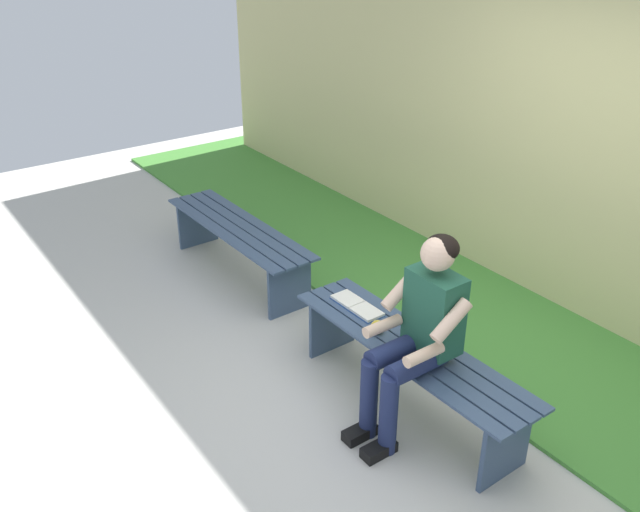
{
  "coord_description": "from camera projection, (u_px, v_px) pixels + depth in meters",
  "views": [
    {
      "loc": [
        -2.59,
        2.55,
        2.95
      ],
      "look_at": [
        0.76,
        0.15,
        0.82
      ],
      "focal_mm": 38.95,
      "sensor_mm": 36.0,
      "label": 1
    }
  ],
  "objects": [
    {
      "name": "ground_plane",
      "position": [
        193.0,
        379.0,
        4.82
      ],
      "size": [
        10.0,
        7.0,
        0.04
      ],
      "primitive_type": "cube",
      "color": "beige"
    },
    {
      "name": "grass_strip",
      "position": [
        455.0,
        272.0,
        6.12
      ],
      "size": [
        9.0,
        2.37,
        0.03
      ],
      "primitive_type": "cube",
      "color": "#478C38",
      "rests_on": "ground"
    },
    {
      "name": "brick_wall",
      "position": [
        567.0,
        105.0,
        5.18
      ],
      "size": [
        9.5,
        0.24,
        3.16
      ],
      "primitive_type": "cube",
      "color": "#D1C684",
      "rests_on": "ground"
    },
    {
      "name": "bench_near",
      "position": [
        409.0,
        359.0,
        4.38
      ],
      "size": [
        1.84,
        0.47,
        0.47
      ],
      "rotation": [
        0.0,
        0.0,
        0.02
      ],
      "color": "#384C6B",
      "rests_on": "ground"
    },
    {
      "name": "bench_far",
      "position": [
        239.0,
        238.0,
        5.94
      ],
      "size": [
        1.79,
        0.47,
        0.47
      ],
      "rotation": [
        0.0,
        0.0,
        0.02
      ],
      "color": "#384C6B",
      "rests_on": "ground"
    },
    {
      "name": "person_seated",
      "position": [
        418.0,
        330.0,
        4.05
      ],
      "size": [
        0.5,
        0.69,
        1.28
      ],
      "color": "#1E513D",
      "rests_on": "ground"
    },
    {
      "name": "apple",
      "position": [
        377.0,
        327.0,
        4.43
      ],
      "size": [
        0.09,
        0.09,
        0.09
      ],
      "primitive_type": "sphere",
      "color": "gold",
      "rests_on": "bench_near"
    },
    {
      "name": "book_open",
      "position": [
        357.0,
        306.0,
        4.72
      ],
      "size": [
        0.41,
        0.17,
        0.02
      ],
      "rotation": [
        0.0,
        0.0,
        0.02
      ],
      "color": "white",
      "rests_on": "bench_near"
    }
  ]
}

